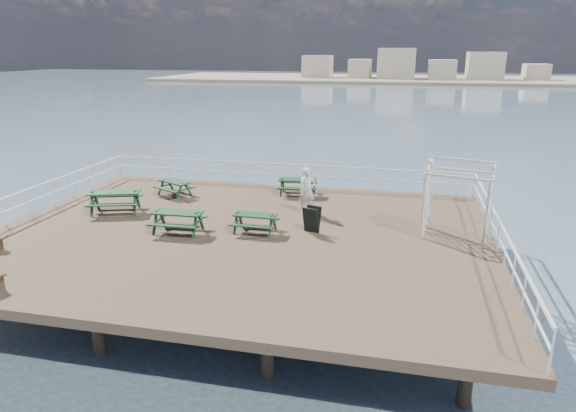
{
  "coord_description": "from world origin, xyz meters",
  "views": [
    {
      "loc": [
        5.68,
        -16.86,
        6.4
      ],
      "look_at": [
        1.79,
        0.03,
        1.1
      ],
      "focal_mm": 32.0,
      "sensor_mm": 36.0,
      "label": 1
    }
  ],
  "objects_px": {
    "picnic_table_d": "(178,217)",
    "person": "(307,191)",
    "picnic_table_e": "(255,219)",
    "picnic_table_b": "(174,185)",
    "picnic_table_a": "(115,197)",
    "picnic_table_c": "(298,183)",
    "trellis_arbor": "(457,203)"
  },
  "relations": [
    {
      "from": "picnic_table_b",
      "to": "trellis_arbor",
      "type": "distance_m",
      "value": 12.39
    },
    {
      "from": "picnic_table_a",
      "to": "picnic_table_e",
      "type": "bearing_deg",
      "value": -27.97
    },
    {
      "from": "picnic_table_d",
      "to": "person",
      "type": "bearing_deg",
      "value": 36.91
    },
    {
      "from": "picnic_table_c",
      "to": "picnic_table_d",
      "type": "height_order",
      "value": "picnic_table_d"
    },
    {
      "from": "picnic_table_b",
      "to": "picnic_table_e",
      "type": "relative_size",
      "value": 1.22
    },
    {
      "from": "trellis_arbor",
      "to": "person",
      "type": "relative_size",
      "value": 1.51
    },
    {
      "from": "trellis_arbor",
      "to": "picnic_table_a",
      "type": "bearing_deg",
      "value": -164.74
    },
    {
      "from": "picnic_table_d",
      "to": "person",
      "type": "distance_m",
      "value": 5.32
    },
    {
      "from": "picnic_table_b",
      "to": "picnic_table_d",
      "type": "xyz_separation_m",
      "value": [
        2.24,
        -4.54,
        0.08
      ]
    },
    {
      "from": "person",
      "to": "picnic_table_e",
      "type": "bearing_deg",
      "value": -146.17
    },
    {
      "from": "picnic_table_d",
      "to": "trellis_arbor",
      "type": "bearing_deg",
      "value": 8.09
    },
    {
      "from": "picnic_table_e",
      "to": "trellis_arbor",
      "type": "xyz_separation_m",
      "value": [
        7.06,
        1.03,
        0.77
      ]
    },
    {
      "from": "picnic_table_a",
      "to": "picnic_table_e",
      "type": "distance_m",
      "value": 6.35
    },
    {
      "from": "picnic_table_b",
      "to": "person",
      "type": "height_order",
      "value": "person"
    },
    {
      "from": "picnic_table_e",
      "to": "person",
      "type": "distance_m",
      "value": 3.04
    },
    {
      "from": "picnic_table_c",
      "to": "picnic_table_d",
      "type": "bearing_deg",
      "value": -123.61
    },
    {
      "from": "picnic_table_c",
      "to": "picnic_table_d",
      "type": "distance_m",
      "value": 6.75
    },
    {
      "from": "picnic_table_c",
      "to": "picnic_table_e",
      "type": "bearing_deg",
      "value": -100.4
    },
    {
      "from": "picnic_table_a",
      "to": "picnic_table_d",
      "type": "relative_size",
      "value": 1.31
    },
    {
      "from": "picnic_table_c",
      "to": "picnic_table_a",
      "type": "bearing_deg",
      "value": -153.02
    },
    {
      "from": "picnic_table_c",
      "to": "picnic_table_d",
      "type": "xyz_separation_m",
      "value": [
        -3.2,
        -5.94,
        0.03
      ]
    },
    {
      "from": "picnic_table_a",
      "to": "trellis_arbor",
      "type": "xyz_separation_m",
      "value": [
        13.33,
        0.0,
        0.64
      ]
    },
    {
      "from": "picnic_table_b",
      "to": "picnic_table_c",
      "type": "xyz_separation_m",
      "value": [
        5.44,
        1.41,
        0.05
      ]
    },
    {
      "from": "picnic_table_d",
      "to": "trellis_arbor",
      "type": "distance_m",
      "value": 9.96
    },
    {
      "from": "picnic_table_b",
      "to": "picnic_table_e",
      "type": "distance_m",
      "value": 6.31
    },
    {
      "from": "picnic_table_a",
      "to": "person",
      "type": "bearing_deg",
      "value": -6.69
    },
    {
      "from": "picnic_table_c",
      "to": "trellis_arbor",
      "type": "height_order",
      "value": "trellis_arbor"
    },
    {
      "from": "picnic_table_b",
      "to": "picnic_table_d",
      "type": "relative_size",
      "value": 1.06
    },
    {
      "from": "picnic_table_c",
      "to": "picnic_table_b",
      "type": "bearing_deg",
      "value": -170.84
    },
    {
      "from": "picnic_table_e",
      "to": "person",
      "type": "relative_size",
      "value": 0.86
    },
    {
      "from": "picnic_table_d",
      "to": "trellis_arbor",
      "type": "height_order",
      "value": "trellis_arbor"
    },
    {
      "from": "picnic_table_e",
      "to": "trellis_arbor",
      "type": "relative_size",
      "value": 0.57
    }
  ]
}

